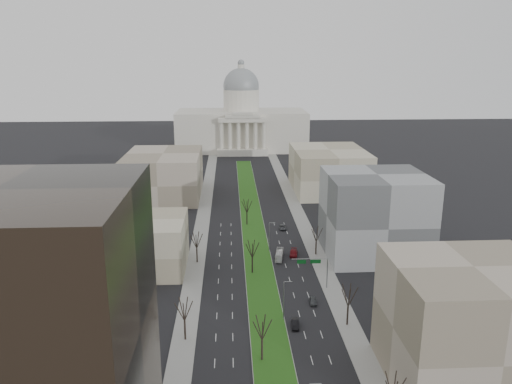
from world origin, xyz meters
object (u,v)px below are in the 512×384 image
object	(u,v)px
car_grey_near	(313,301)
car_red	(294,253)
car_black	(295,324)
car_grey_far	(283,227)
box_van	(279,255)

from	to	relation	value
car_grey_near	car_red	bearing A→B (deg)	94.61
car_black	car_grey_far	world-z (taller)	car_black
car_red	box_van	bearing A→B (deg)	-146.39
car_black	box_van	world-z (taller)	box_van
car_black	car_red	bearing A→B (deg)	88.70
car_black	car_grey_far	bearing A→B (deg)	91.88
car_grey_near	box_van	world-z (taller)	box_van
car_red	car_black	bearing A→B (deg)	-87.01
car_grey_near	car_black	xyz separation A→B (m)	(-5.56, -10.13, 0.07)
car_grey_far	box_van	size ratio (longest dim) A/B	0.57
car_black	car_red	world-z (taller)	car_red
car_grey_far	box_van	bearing A→B (deg)	-95.30
car_grey_near	box_van	distance (m)	28.11
car_red	car_grey_near	bearing A→B (deg)	-78.59
car_grey_near	car_black	size ratio (longest dim) A/B	0.87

